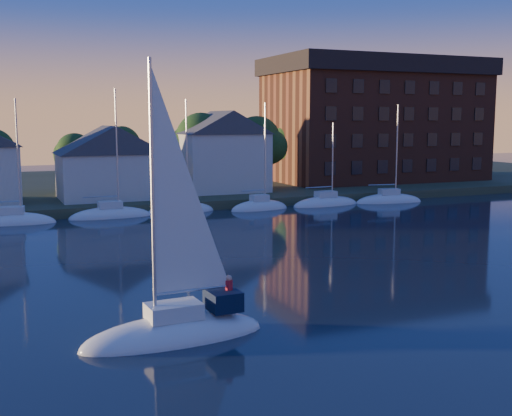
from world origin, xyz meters
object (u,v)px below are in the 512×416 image
clubhouse_centre (110,161)px  clubhouse_east (222,150)px  condo_block (375,119)px  hero_sailboat (177,326)px

clubhouse_centre → clubhouse_east: clubhouse_east is taller
condo_block → hero_sailboat: (-45.40, -53.03, -9.22)m
condo_block → hero_sailboat: size_ratio=2.31×
clubhouse_centre → clubhouse_east: bearing=8.1°
clubhouse_east → hero_sailboat: 51.21m
clubhouse_centre → hero_sailboat: hero_sailboat is taller
condo_block → clubhouse_east: bearing=-167.1°
clubhouse_centre → condo_block: (40.00, 7.95, 4.66)m
clubhouse_east → condo_block: condo_block is taller
clubhouse_centre → clubhouse_east: (14.00, 2.00, 0.87)m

